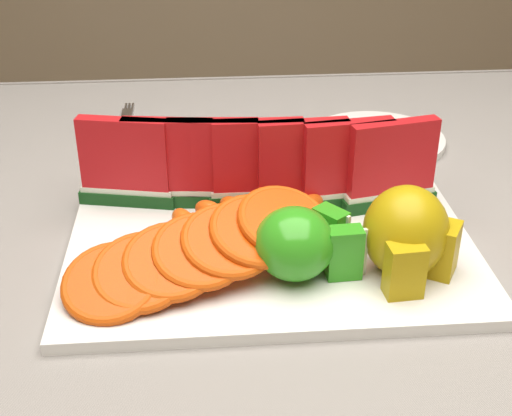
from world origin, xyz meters
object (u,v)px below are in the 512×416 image
at_px(apple_cluster, 302,243).
at_px(fork, 125,130).
at_px(platter, 270,242).
at_px(pear_cluster, 408,235).
at_px(side_plate, 376,139).

height_order(apple_cluster, fork, apple_cluster).
bearing_deg(platter, pear_cluster, -29.83).
bearing_deg(apple_cluster, fork, 116.99).
distance_m(platter, apple_cluster, 0.08).
relative_size(side_plate, fork, 0.95).
height_order(apple_cluster, side_plate, apple_cluster).
height_order(apple_cluster, pear_cluster, pear_cluster).
bearing_deg(side_plate, apple_cluster, -114.56).
bearing_deg(platter, side_plate, 56.34).
xyz_separation_m(apple_cluster, fork, (-0.19, 0.38, -0.04)).
bearing_deg(pear_cluster, fork, 127.20).
relative_size(pear_cluster, side_plate, 0.56).
bearing_deg(side_plate, fork, 169.09).
xyz_separation_m(platter, side_plate, (0.17, 0.25, -0.00)).
bearing_deg(platter, apple_cluster, -71.49).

